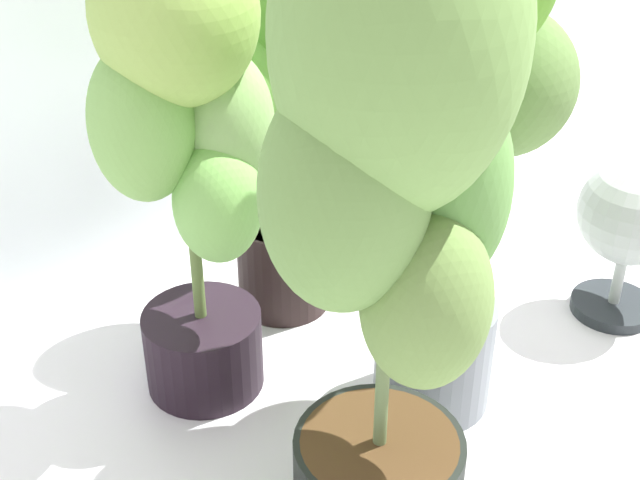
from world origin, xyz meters
name	(u,v)px	position (x,y,z in m)	size (l,w,h in m)	color
ground_plane	(459,414)	(0.00, 0.00, 0.00)	(8.00, 8.00, 0.00)	silver
potted_plant_back_left	(187,133)	(-0.28, 0.40, 0.53)	(0.37, 0.30, 0.89)	black
potted_plant_center	(457,92)	(0.00, 0.07, 0.62)	(0.47, 0.37, 0.99)	slate
potted_plant_back_center	(278,98)	(0.01, 0.50, 0.49)	(0.44, 0.30, 0.84)	black
potted_plant_front_left	(394,191)	(-0.30, -0.06, 0.61)	(0.42, 0.42, 1.04)	black
floor_fan	(631,219)	(0.50, -0.03, 0.23)	(0.24, 0.24, 0.36)	#22282B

